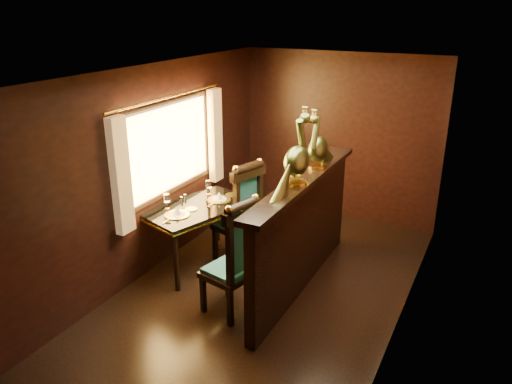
# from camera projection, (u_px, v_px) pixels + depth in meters

# --- Properties ---
(ground) EXTENTS (5.00, 5.00, 0.00)m
(ground) POSITION_uv_depth(u_px,v_px,m) (265.00, 291.00, 5.79)
(ground) COLOR black
(ground) RESTS_ON ground
(room_shell) EXTENTS (3.04, 5.04, 2.52)m
(room_shell) POSITION_uv_depth(u_px,v_px,m) (259.00, 160.00, 5.28)
(room_shell) COLOR black
(room_shell) RESTS_ON ground
(partition) EXTENTS (0.26, 2.70, 1.36)m
(partition) POSITION_uv_depth(u_px,v_px,m) (302.00, 231.00, 5.65)
(partition) COLOR black
(partition) RESTS_ON ground
(dining_table) EXTENTS (1.18, 1.52, 0.99)m
(dining_table) POSITION_uv_depth(u_px,v_px,m) (197.00, 211.00, 6.18)
(dining_table) COLOR black
(dining_table) RESTS_ON ground
(chair_left) EXTENTS (0.58, 0.60, 1.35)m
(chair_left) POSITION_uv_depth(u_px,v_px,m) (237.00, 256.00, 5.11)
(chair_left) COLOR black
(chair_left) RESTS_ON ground
(chair_right) EXTENTS (0.62, 0.64, 1.38)m
(chair_right) POSITION_uv_depth(u_px,v_px,m) (244.00, 211.00, 6.19)
(chair_right) COLOR black
(chair_right) RESTS_ON ground
(peacock_left) EXTENTS (0.25, 0.66, 0.79)m
(peacock_left) POSITION_uv_depth(u_px,v_px,m) (297.00, 148.00, 5.07)
(peacock_left) COLOR #194B2C
(peacock_left) RESTS_ON partition
(peacock_right) EXTENTS (0.22, 0.60, 0.71)m
(peacock_right) POSITION_uv_depth(u_px,v_px,m) (318.00, 138.00, 5.61)
(peacock_right) COLOR #194B2C
(peacock_right) RESTS_ON partition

